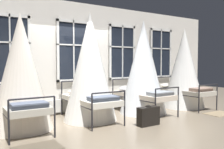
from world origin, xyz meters
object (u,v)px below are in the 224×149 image
object	(u,v)px
cot_fourth	(143,69)
cot_fifth	(184,69)
suitcase_dark	(148,116)
cot_third	(90,68)
cot_second	(21,73)

from	to	relation	value
cot_fourth	cot_fifth	xyz separation A→B (m)	(1.76, 0.03, -0.05)
suitcase_dark	cot_third	bearing A→B (deg)	125.32
cot_fourth	cot_fifth	world-z (taller)	cot_fourth
cot_second	cot_fourth	xyz separation A→B (m)	(3.39, -0.08, 0.06)
cot_fifth	suitcase_dark	bearing A→B (deg)	115.30
cot_third	cot_fourth	xyz separation A→B (m)	(1.70, -0.06, -0.03)
cot_third	cot_fifth	world-z (taller)	cot_third
cot_fifth	cot_third	bearing A→B (deg)	89.92
cot_third	cot_second	bearing A→B (deg)	90.31
suitcase_dark	cot_fourth	bearing A→B (deg)	54.34
cot_third	cot_fourth	bearing A→B (deg)	-90.76
cot_second	cot_fourth	world-z (taller)	cot_fourth
cot_third	cot_fifth	size ratio (longest dim) A/B	1.06
cot_third	cot_fifth	distance (m)	3.47
cot_second	cot_fifth	bearing A→B (deg)	-90.57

